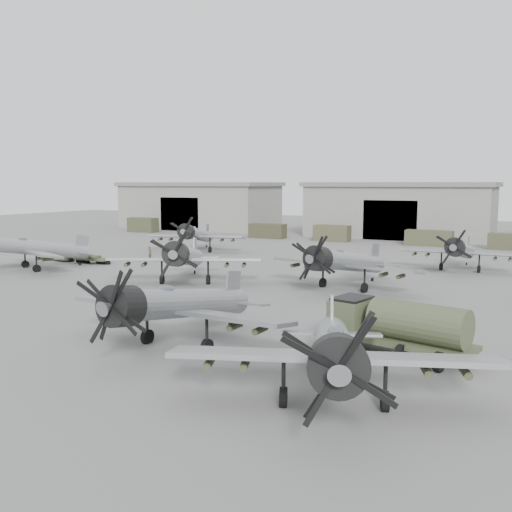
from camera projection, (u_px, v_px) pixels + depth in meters
The scene contains 17 objects.
ground at pixel (179, 315), 37.04m from camera, with size 220.00×220.00×0.00m, color #5F5E5C.
hangar_left at pixel (200, 205), 108.37m from camera, with size 29.00×14.80×8.70m.
hangar_center at pixel (400, 209), 91.23m from camera, with size 29.00×14.80×8.70m.
support_truck_0 at pixel (143, 225), 100.12m from camera, with size 5.34×2.20×2.51m, color #3E402A.
support_truck_2 at pixel (268, 231), 89.14m from camera, with size 5.71×2.20×2.23m, color #393925.
support_truck_3 at pixel (332, 233), 84.34m from camera, with size 5.26×2.20×2.37m, color #47462E.
support_truck_4 at pixel (429, 238), 78.04m from camera, with size 6.28×2.20×2.13m, color #42442C.
aircraft_near_1 at pixel (174, 305), 29.26m from camera, with size 12.84×11.55×5.14m.
aircraft_near_2 at pixel (335, 351), 21.35m from camera, with size 12.61×11.38×5.09m.
aircraft_mid_0 at pixel (29, 248), 56.24m from camera, with size 11.80×10.70×4.84m.
aircraft_mid_1 at pixel (184, 256), 48.21m from camera, with size 12.85×11.65×5.27m.
aircraft_mid_2 at pixel (343, 262), 45.60m from camera, with size 12.71×11.44×5.04m.
aircraft_far_0 at pixel (195, 234), 70.75m from camera, with size 12.30×11.07×4.91m.
aircraft_far_1 at pixel (460, 250), 55.22m from camera, with size 11.56×10.40×4.65m.
fuel_tanker at pixel (399, 324), 28.35m from camera, with size 7.59×3.95×2.79m.
tug_trailer at pixel (75, 257), 62.06m from camera, with size 7.09×1.64×1.42m.
ground_crew at pixel (150, 253), 63.94m from camera, with size 0.55×0.36×1.52m, color #44472E.
Camera 1 is at (20.95, -30.01, 8.55)m, focal length 40.00 mm.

